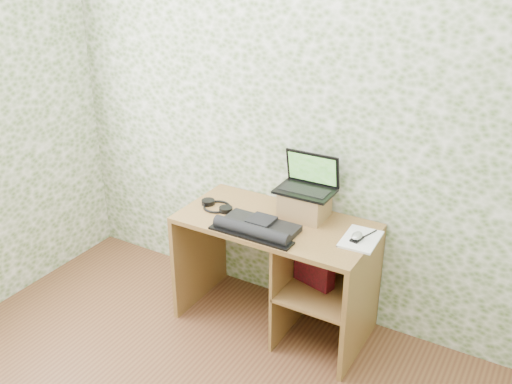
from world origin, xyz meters
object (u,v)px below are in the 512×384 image
Objects in this scene: desk at (288,260)px; keyboard at (257,227)px; laptop at (308,182)px; notepad at (361,239)px; riser at (305,204)px.

desk is 0.37m from keyboard.
laptop is (0.04, 0.15, 0.49)m from desk.
keyboard is at bearing -120.15° from desk.
notepad is at bearing -19.92° from laptop.
laptop is at bearing 65.82° from keyboard.
notepad is at bearing 1.18° from desk.
riser is (0.04, 0.12, 0.35)m from desk.
desk is 4.27× the size of notepad.
keyboard is (-0.11, -0.20, 0.29)m from desk.
laptop is 1.24× the size of notepad.
riser is at bearing 69.58° from desk.
notepad is (0.57, 0.21, -0.02)m from keyboard.
riser is 0.14m from laptop.
keyboard reaches higher than desk.
laptop reaches higher than notepad.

